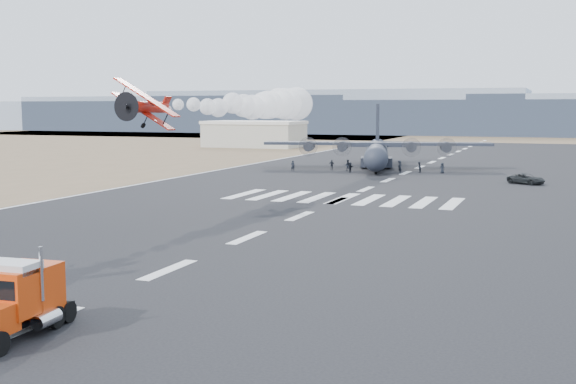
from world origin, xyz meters
The scene contains 21 objects.
ground centered at (0.00, 0.00, 0.00)m, with size 500.00×500.00×0.00m, color black.
scrub_far centered at (0.00, 230.00, 0.00)m, with size 500.00×80.00×0.00m, color brown.
runway_markings centered at (0.00, 60.00, 0.01)m, with size 60.00×260.00×0.01m, color silver, non-canonical shape.
ridge_seg_a centered at (-195.00, 260.00, 6.50)m, with size 150.00×50.00×13.00m, color gray.
ridge_seg_b centered at (-130.00, 260.00, 7.50)m, with size 150.00×50.00×15.00m, color gray.
ridge_seg_c centered at (-65.00, 260.00, 8.50)m, with size 150.00×50.00×17.00m, color gray.
ridge_seg_d centered at (0.00, 260.00, 6.50)m, with size 150.00×50.00×13.00m, color gray.
hangar_left centered at (-52.00, 145.00, 3.41)m, with size 24.50×14.50×6.70m.
semi_truck centered at (0.34, -1.86, 1.64)m, with size 2.94×7.54×3.35m.
aerobatic_biplane centered at (-10.49, 26.55, 10.15)m, with size 5.97×6.00×4.56m.
smoke_trail centered at (-9.84, 54.17, 10.38)m, with size 4.22×33.67×4.22m.
transport_aircraft centered at (-6.52, 91.79, 2.78)m, with size 37.04×30.30×10.77m.
support_vehicle centered at (18.26, 73.53, 0.68)m, with size 2.26×4.91×1.36m, color black.
crew_a centered at (-0.64, 82.97, 0.93)m, with size 0.68×0.56×1.86m, color black.
crew_b centered at (1.82, 85.45, 0.82)m, with size 0.80×0.49×1.65m, color black.
crew_c centered at (-1.91, 88.48, 0.79)m, with size 1.02×0.48×1.59m, color black.
crew_d centered at (-12.56, 85.86, 0.80)m, with size 0.94×0.48×1.61m, color black.
crew_e centered at (5.39, 85.43, 0.82)m, with size 0.80×0.49×1.63m, color black.
crew_f centered at (-8.27, 81.90, 0.78)m, with size 1.46×0.47×1.57m, color black.
crew_g centered at (-17.51, 80.96, 0.84)m, with size 0.62×0.51×1.69m, color black.
crew_h centered at (-9.39, 84.19, 0.91)m, with size 0.88×0.55×1.82m, color black.
Camera 1 is at (22.57, -26.37, 9.99)m, focal length 45.00 mm.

